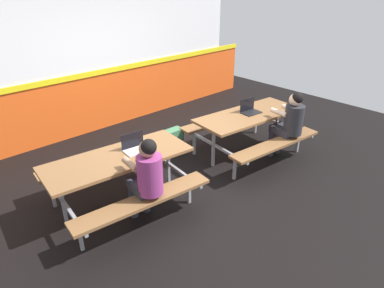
{
  "coord_description": "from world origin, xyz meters",
  "views": [
    {
      "loc": [
        -3.14,
        -3.44,
        2.83
      ],
      "look_at": [
        0.0,
        -0.1,
        0.55
      ],
      "focal_mm": 32.02,
      "sensor_mm": 36.0,
      "label": 1
    }
  ],
  "objects_px": {
    "laptop_dark": "(250,110)",
    "backpack_dark": "(174,141)",
    "student_nearer": "(147,175)",
    "student_further": "(289,121)",
    "picnic_table_left": "(119,168)",
    "picnic_table_right": "(248,123)",
    "laptop_silver": "(135,147)"
  },
  "relations": [
    {
      "from": "picnic_table_right",
      "to": "student_nearer",
      "type": "distance_m",
      "value": 2.41
    },
    {
      "from": "laptop_dark",
      "to": "student_further",
      "type": "bearing_deg",
      "value": -68.97
    },
    {
      "from": "laptop_dark",
      "to": "backpack_dark",
      "type": "xyz_separation_m",
      "value": [
        -0.96,
        0.86,
        -0.57
      ]
    },
    {
      "from": "student_further",
      "to": "backpack_dark",
      "type": "distance_m",
      "value": 1.97
    },
    {
      "from": "student_further",
      "to": "backpack_dark",
      "type": "xyz_separation_m",
      "value": [
        -1.2,
        1.49,
        -0.49
      ]
    },
    {
      "from": "picnic_table_right",
      "to": "student_nearer",
      "type": "relative_size",
      "value": 1.61
    },
    {
      "from": "picnic_table_left",
      "to": "student_further",
      "type": "bearing_deg",
      "value": -16.22
    },
    {
      "from": "laptop_silver",
      "to": "student_further",
      "type": "bearing_deg",
      "value": -18.1
    },
    {
      "from": "picnic_table_left",
      "to": "backpack_dark",
      "type": "distance_m",
      "value": 1.71
    },
    {
      "from": "backpack_dark",
      "to": "laptop_silver",
      "type": "bearing_deg",
      "value": -150.97
    },
    {
      "from": "student_further",
      "to": "laptop_dark",
      "type": "relative_size",
      "value": 3.52
    },
    {
      "from": "picnic_table_right",
      "to": "laptop_dark",
      "type": "height_order",
      "value": "laptop_dark"
    },
    {
      "from": "backpack_dark",
      "to": "laptop_dark",
      "type": "bearing_deg",
      "value": -41.99
    },
    {
      "from": "student_nearer",
      "to": "laptop_silver",
      "type": "relative_size",
      "value": 3.52
    },
    {
      "from": "student_nearer",
      "to": "laptop_silver",
      "type": "distance_m",
      "value": 0.62
    },
    {
      "from": "picnic_table_left",
      "to": "student_nearer",
      "type": "distance_m",
      "value": 0.58
    },
    {
      "from": "laptop_silver",
      "to": "laptop_dark",
      "type": "distance_m",
      "value": 2.21
    },
    {
      "from": "backpack_dark",
      "to": "student_nearer",
      "type": "bearing_deg",
      "value": -139.61
    },
    {
      "from": "picnic_table_right",
      "to": "laptop_silver",
      "type": "bearing_deg",
      "value": 174.56
    },
    {
      "from": "student_nearer",
      "to": "student_further",
      "type": "height_order",
      "value": "same"
    },
    {
      "from": "student_further",
      "to": "backpack_dark",
      "type": "bearing_deg",
      "value": 128.87
    },
    {
      "from": "laptop_dark",
      "to": "backpack_dark",
      "type": "relative_size",
      "value": 0.78
    },
    {
      "from": "picnic_table_right",
      "to": "laptop_dark",
      "type": "relative_size",
      "value": 5.69
    },
    {
      "from": "student_nearer",
      "to": "laptop_dark",
      "type": "bearing_deg",
      "value": 9.26
    },
    {
      "from": "backpack_dark",
      "to": "picnic_table_right",
      "type": "bearing_deg",
      "value": -44.86
    },
    {
      "from": "student_nearer",
      "to": "student_further",
      "type": "bearing_deg",
      "value": -4.84
    },
    {
      "from": "student_nearer",
      "to": "backpack_dark",
      "type": "relative_size",
      "value": 2.74
    },
    {
      "from": "student_further",
      "to": "laptop_dark",
      "type": "xyz_separation_m",
      "value": [
        -0.24,
        0.62,
        0.08
      ]
    },
    {
      "from": "laptop_dark",
      "to": "laptop_silver",
      "type": "bearing_deg",
      "value": 175.5
    },
    {
      "from": "laptop_silver",
      "to": "backpack_dark",
      "type": "height_order",
      "value": "laptop_silver"
    },
    {
      "from": "student_nearer",
      "to": "picnic_table_right",
      "type": "bearing_deg",
      "value": 8.77
    },
    {
      "from": "student_further",
      "to": "laptop_silver",
      "type": "height_order",
      "value": "student_further"
    }
  ]
}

